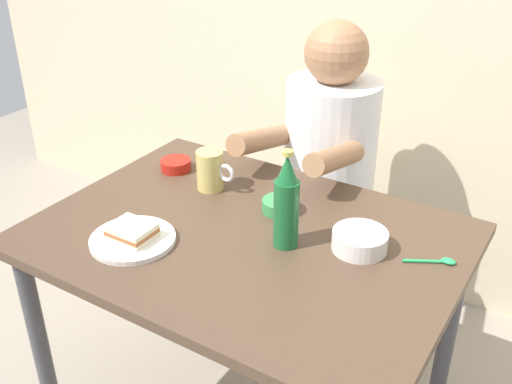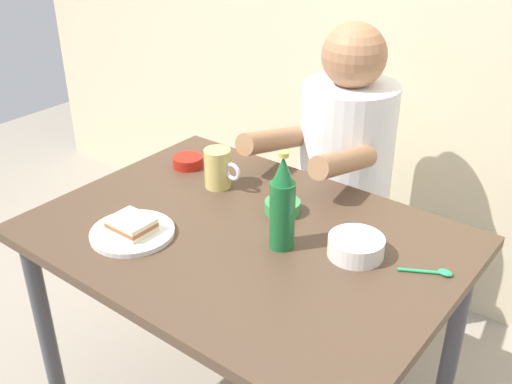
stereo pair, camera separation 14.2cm
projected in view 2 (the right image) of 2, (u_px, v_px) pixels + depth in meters
dining_table at (245, 262)px, 1.62m from camera, size 1.10×0.80×0.74m
stool at (339, 245)px, 2.23m from camera, size 0.34×0.34×0.45m
person_seated at (346, 143)px, 2.03m from camera, size 0.33×0.56×0.72m
plate_orange at (132, 233)px, 1.56m from camera, size 0.22×0.22×0.01m
sandwich at (131, 225)px, 1.55m from camera, size 0.11×0.09×0.04m
beer_mug at (218, 168)px, 1.78m from camera, size 0.13×0.08×0.12m
beer_bottle at (282, 205)px, 1.46m from camera, size 0.06×0.06×0.26m
rice_bowl_white at (356, 246)px, 1.47m from camera, size 0.14×0.14×0.05m
sambal_bowl_red at (188, 161)px, 1.92m from camera, size 0.10×0.10×0.03m
dip_bowl_green at (283, 206)px, 1.66m from camera, size 0.10×0.10×0.03m
spoon at (436, 272)px, 1.41m from camera, size 0.12×0.07×0.01m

